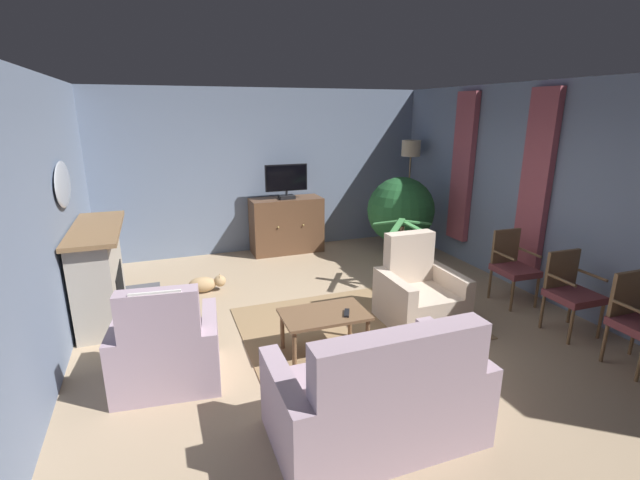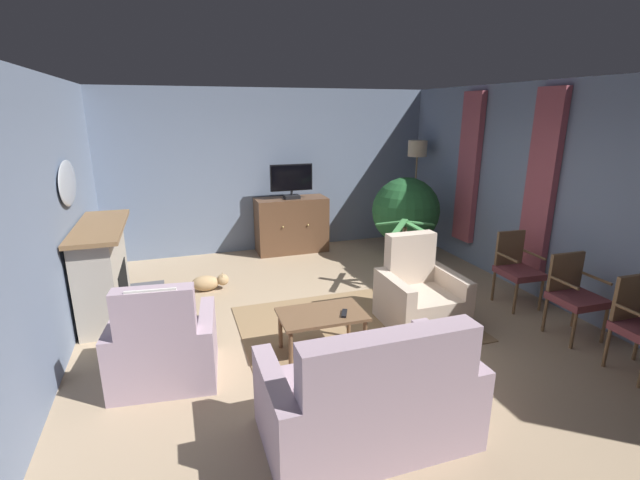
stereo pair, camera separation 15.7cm
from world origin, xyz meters
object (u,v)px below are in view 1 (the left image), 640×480
Objects in this scene: wall_mirror_oval at (63,184)px; floor_lamp at (410,161)px; armchair_near_window at (167,351)px; tv_remote at (347,313)px; side_chair_mid_row at (570,290)px; sofa_floral at (378,400)px; cat at (206,284)px; armchair_in_far_corner at (419,296)px; side_chair_nearest_door at (512,265)px; potted_plant_on_hearth_side at (400,269)px; side_chair_far_end at (637,317)px; coffee_table at (324,318)px; fireplace at (102,275)px; television at (286,181)px; potted_plant_leafy_by_curtain at (401,212)px; tv_cabinet at (287,226)px.

floor_lamp reaches higher than wall_mirror_oval.
wall_mirror_oval is 2.36m from armchair_near_window.
tv_remote is 0.19× the size of side_chair_mid_row.
sofa_floral is 3.53m from cat.
armchair_in_far_corner is at bearing 49.43° from sofa_floral.
side_chair_mid_row is at bearing -90.12° from side_chair_nearest_door.
tv_remote is at bearing -169.22° from side_chair_nearest_door.
potted_plant_on_hearth_side is 2.68m from floor_lamp.
side_chair_nearest_door is at bearing 89.92° from side_chair_far_end.
wall_mirror_oval is 5.49m from side_chair_nearest_door.
wall_mirror_oval reaches higher than coffee_table.
wall_mirror_oval reaches higher than armchair_in_far_corner.
potted_plant_on_hearth_side is at bearing -123.25° from floor_lamp.
television is (2.81, 1.67, 0.74)m from fireplace.
sofa_floral is (-0.07, -1.31, -0.06)m from coffee_table.
side_chair_mid_row is 2.11m from potted_plant_on_hearth_side.
coffee_table is 2.07m from potted_plant_on_hearth_side.
sofa_floral is 1.98m from armchair_near_window.
armchair_near_window reaches higher than side_chair_mid_row.
television reaches higher than armchair_in_far_corner.
coffee_table is 3.03m from side_chair_far_end.
potted_plant_leafy_by_curtain is at bearing 46.88° from coffee_table.
coffee_table is 1.23× the size of cat.
cat is (1.23, 0.34, -0.42)m from fireplace.
tv_remote is 3.31m from potted_plant_leafy_by_curtain.
side_chair_nearest_door is (0.00, 0.88, 0.00)m from side_chair_mid_row.
armchair_near_window is (0.91, -1.73, -1.32)m from wall_mirror_oval.
cat is at bearing 15.53° from fireplace.
coffee_table is 0.24m from tv_remote.
side_chair_mid_row is at bearing -92.57° from floor_lamp.
television is at bearing 114.60° from side_chair_far_end.
sofa_floral is at bearing -123.28° from potted_plant_on_hearth_side.
fireplace reaches higher than tv_cabinet.
tv_remote is 0.17× the size of potted_plant_on_hearth_side.
side_chair_far_end is at bearing 91.81° from tv_remote.
armchair_in_far_corner is 1.02m from potted_plant_on_hearth_side.
television is 0.70× the size of armchair_near_window.
tv_cabinet is at bearing 174.47° from floor_lamp.
armchair_near_window reaches higher than tv_remote.
coffee_table is at bearing -100.03° from tv_cabinet.
cat is (-0.96, 2.09, -0.28)m from coffee_table.
fireplace reaches higher than side_chair_mid_row.
television is at bearing 40.18° from cat.
coffee_table is at bearing -100.18° from television.
television reaches higher than sofa_floral.
side_chair_nearest_door is 3.06m from floor_lamp.
armchair_near_window reaches higher than armchair_in_far_corner.
fireplace reaches higher than coffee_table.
side_chair_nearest_door is 1.31× the size of cat.
television is at bearing 79.82° from coffee_table.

